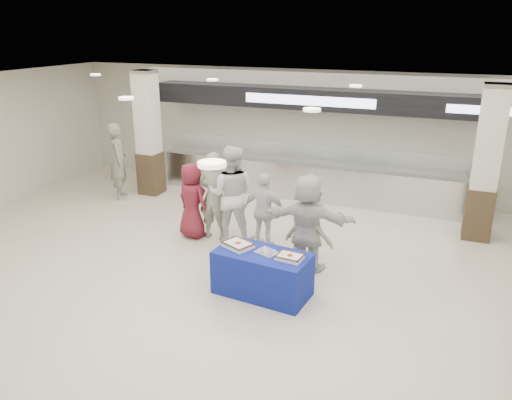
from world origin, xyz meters
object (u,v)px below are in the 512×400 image
at_px(sheet_cake_right, 290,257).
at_px(soldier_a, 214,196).
at_px(soldier_b, 309,232).
at_px(display_table, 262,273).
at_px(chef_short, 265,211).
at_px(civilian_white, 307,223).
at_px(cupcake_tray, 267,251).
at_px(sheet_cake_left, 238,244).
at_px(civilian_maroon, 192,201).
at_px(soldier_bg, 119,161).
at_px(chef_tall, 231,194).

distance_m(sheet_cake_right, soldier_a, 2.91).
height_order(sheet_cake_right, soldier_b, soldier_b).
distance_m(soldier_a, soldier_b, 2.27).
xyz_separation_m(sheet_cake_right, soldier_b, (-0.06, 1.27, -0.09)).
relative_size(soldier_a, soldier_b, 1.33).
distance_m(display_table, chef_short, 1.89).
relative_size(soldier_b, civilian_white, 0.77).
xyz_separation_m(sheet_cake_right, cupcake_tray, (-0.42, 0.08, -0.02)).
bearing_deg(cupcake_tray, civilian_white, 72.80).
bearing_deg(sheet_cake_left, display_table, -7.09).
height_order(sheet_cake_left, soldier_a, soldier_a).
relative_size(sheet_cake_left, civilian_white, 0.31).
distance_m(civilian_maroon, civilian_white, 2.70).
relative_size(sheet_cake_right, civilian_white, 0.24).
xyz_separation_m(soldier_a, chef_short, (1.13, -0.06, -0.15)).
bearing_deg(display_table, cupcake_tray, 30.96).
height_order(soldier_a, soldier_bg, soldier_bg).
xyz_separation_m(soldier_a, civilian_white, (2.17, -0.63, -0.02)).
distance_m(display_table, civilian_white, 1.34).
height_order(civilian_maroon, soldier_a, soldier_a).
distance_m(cupcake_tray, soldier_bg, 6.16).
relative_size(cupcake_tray, civilian_white, 0.23).
relative_size(chef_tall, chef_short, 1.29).
xyz_separation_m(sheet_cake_left, civilian_maroon, (-1.77, 1.64, 0.00)).
xyz_separation_m(sheet_cake_right, soldier_bg, (-5.67, 3.29, 0.18)).
bearing_deg(chef_tall, soldier_bg, -32.68).
relative_size(chef_tall, soldier_bg, 1.03).
height_order(sheet_cake_left, soldier_bg, soldier_bg).
xyz_separation_m(display_table, soldier_a, (-1.76, 1.79, 0.56)).
relative_size(cupcake_tray, soldier_b, 0.30).
height_order(civilian_maroon, chef_short, civilian_maroon).
relative_size(soldier_a, civilian_white, 1.02).
bearing_deg(sheet_cake_right, display_table, 173.87).
xyz_separation_m(display_table, civilian_maroon, (-2.23, 1.70, 0.43)).
bearing_deg(sheet_cake_right, civilian_maroon, 147.13).
distance_m(sheet_cake_right, chef_tall, 2.67).
relative_size(display_table, chef_tall, 0.77).
relative_size(chef_short, civilian_white, 0.86).
bearing_deg(sheet_cake_right, soldier_bg, 149.87).
height_order(civilian_maroon, soldier_bg, soldier_bg).
height_order(display_table, soldier_bg, soldier_bg).
bearing_deg(soldier_bg, sheet_cake_right, -154.75).
bearing_deg(soldier_b, soldier_a, -12.41).
xyz_separation_m(chef_tall, soldier_b, (1.82, -0.61, -0.31)).
bearing_deg(display_table, chef_short, 115.71).
height_order(display_table, civilian_maroon, civilian_maroon).
bearing_deg(chef_tall, cupcake_tray, 116.56).
relative_size(display_table, chef_short, 0.99).
bearing_deg(soldier_b, soldier_bg, -17.51).
relative_size(civilian_maroon, chef_short, 1.03).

